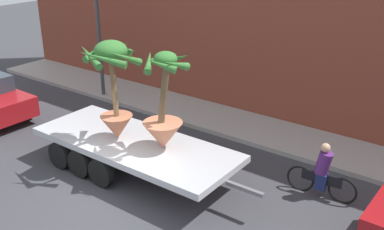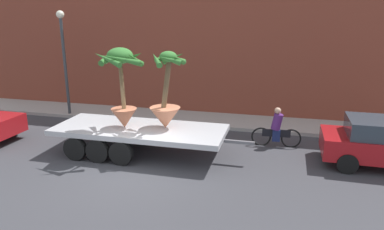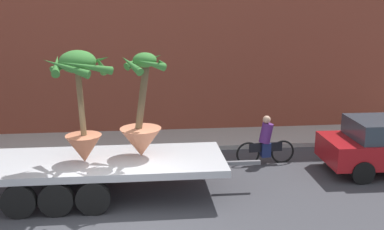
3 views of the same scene
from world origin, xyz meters
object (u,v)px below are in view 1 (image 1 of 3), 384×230
at_px(flatbed_trailer, 128,145).
at_px(potted_palm_rear, 113,87).
at_px(cyclist, 322,173).
at_px(potted_palm_middle, 164,116).
at_px(street_lamp, 98,18).

distance_m(flatbed_trailer, potted_palm_rear, 1.76).
bearing_deg(flatbed_trailer, cyclist, 21.42).
bearing_deg(potted_palm_middle, street_lamp, 150.35).
distance_m(potted_palm_rear, street_lamp, 6.11).
bearing_deg(potted_palm_rear, cyclist, 22.07).
xyz_separation_m(flatbed_trailer, potted_palm_rear, (-0.25, -0.17, 1.73)).
xyz_separation_m(flatbed_trailer, cyclist, (4.93, 1.93, -0.10)).
height_order(flatbed_trailer, potted_palm_rear, potted_palm_rear).
height_order(potted_palm_rear, cyclist, potted_palm_rear).
bearing_deg(street_lamp, potted_palm_middle, -29.65).
bearing_deg(street_lamp, flatbed_trailer, -36.51).
distance_m(potted_palm_middle, street_lamp, 7.20).
bearing_deg(flatbed_trailer, potted_palm_middle, 7.72).
relative_size(potted_palm_rear, potted_palm_middle, 1.04).
bearing_deg(cyclist, street_lamp, 170.06).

